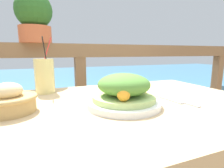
{
  "coord_description": "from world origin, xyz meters",
  "views": [
    {
      "loc": [
        -0.24,
        -0.56,
        0.91
      ],
      "look_at": [
        0.0,
        0.06,
        0.79
      ],
      "focal_mm": 28.0,
      "sensor_mm": 36.0,
      "label": 1
    }
  ],
  "objects_px": {
    "salad_plate": "(124,92)",
    "potted_plant": "(34,17)",
    "bread_basket": "(9,101)",
    "drink_glass": "(45,76)"
  },
  "relations": [
    {
      "from": "salad_plate",
      "to": "potted_plant",
      "type": "relative_size",
      "value": 0.83
    },
    {
      "from": "bread_basket",
      "to": "potted_plant",
      "type": "relative_size",
      "value": 0.54
    },
    {
      "from": "bread_basket",
      "to": "drink_glass",
      "type": "bearing_deg",
      "value": 65.97
    },
    {
      "from": "salad_plate",
      "to": "bread_basket",
      "type": "bearing_deg",
      "value": 168.56
    },
    {
      "from": "salad_plate",
      "to": "bread_basket",
      "type": "relative_size",
      "value": 1.53
    },
    {
      "from": "potted_plant",
      "to": "bread_basket",
      "type": "bearing_deg",
      "value": -96.7
    },
    {
      "from": "salad_plate",
      "to": "drink_glass",
      "type": "relative_size",
      "value": 1.02
    },
    {
      "from": "potted_plant",
      "to": "salad_plate",
      "type": "bearing_deg",
      "value": -68.16
    },
    {
      "from": "drink_glass",
      "to": "bread_basket",
      "type": "xyz_separation_m",
      "value": [
        -0.11,
        -0.24,
        -0.04
      ]
    },
    {
      "from": "drink_glass",
      "to": "potted_plant",
      "type": "distance_m",
      "value": 0.5
    }
  ]
}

